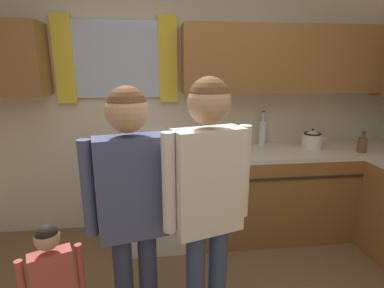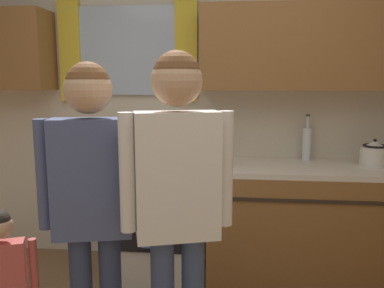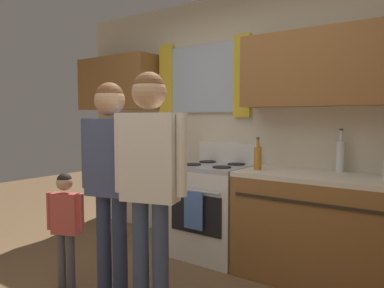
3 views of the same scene
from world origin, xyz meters
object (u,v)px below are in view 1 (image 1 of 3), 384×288
Objects in this scene: adult_holding_child at (132,198)px; small_child at (54,284)px; stove_oven at (157,196)px; adult_in_plaid at (208,192)px; bottle_tall_clear at (262,132)px; bottle_oil_amber at (209,144)px; stovetop_kettle at (312,139)px; bottle_squat_brown at (362,144)px.

small_child is (-0.42, -0.09, -0.43)m from adult_holding_child.
stove_oven is 1.41m from adult_in_plaid.
bottle_tall_clear is at bearing 10.64° from stove_oven.
bottle_tall_clear is (1.12, 0.21, 0.57)m from stove_oven.
stove_oven is 1.34m from adult_holding_child.
adult_in_plaid is at bearing 4.34° from small_child.
bottle_oil_amber is 1.04× the size of stovetop_kettle.
adult_in_plaid reaches higher than stovetop_kettle.
bottle_squat_brown reaches higher than stove_oven.
stove_oven is 0.74m from bottle_oil_amber.
bottle_squat_brown is at bearing -3.16° from bottle_oil_amber.
small_child is (-0.54, -1.31, 0.12)m from stove_oven.
adult_holding_child is at bearing 175.56° from adult_in_plaid.
stove_oven is at bearing 170.56° from bottle_oil_amber.
bottle_oil_amber is 1.29m from adult_holding_child.
small_child is at bearing -112.33° from stove_oven.
bottle_tall_clear reaches higher than bottle_oil_amber.
stovetop_kettle is 0.17× the size of adult_in_plaid.
bottle_tall_clear is at bearing 60.46° from adult_in_plaid.
small_child is (-2.11, -1.33, -0.41)m from stovetop_kettle.
stove_oven is 3.00× the size of bottle_tall_clear.
stove_oven is at bearing 103.10° from adult_in_plaid.
adult_in_plaid is at bearing -147.39° from bottle_squat_brown.
bottle_tall_clear is 2.30m from small_child.
adult_in_plaid is 0.95m from small_child.
bottle_tall_clear is (0.62, 0.29, 0.03)m from bottle_oil_amber.
stovetop_kettle is (0.45, -0.19, -0.05)m from bottle_tall_clear.
stove_oven is 0.67× the size of adult_in_plaid.
bottle_tall_clear is 0.23× the size of adult_holding_child.
adult_in_plaid is (-1.70, -1.08, 0.06)m from bottle_squat_brown.
small_child is at bearing -130.16° from bottle_oil_amber.
adult_holding_child is 0.61m from small_child.
adult_holding_child reaches higher than stove_oven.
adult_in_plaid is (-0.21, -1.17, 0.03)m from bottle_oil_amber.
stove_oven is 1.66m from stovetop_kettle.
bottle_oil_amber is at bearing 49.84° from small_child.
stovetop_kettle is at bearing 156.12° from bottle_squat_brown.
bottle_squat_brown is at bearing 24.44° from small_child.
adult_holding_child is at bearing -153.43° from bottle_squat_brown.
stovetop_kettle is at bearing 32.24° from small_child.
bottle_tall_clear is 1.89m from adult_holding_child.
bottle_oil_amber is 1.08m from stovetop_kettle.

